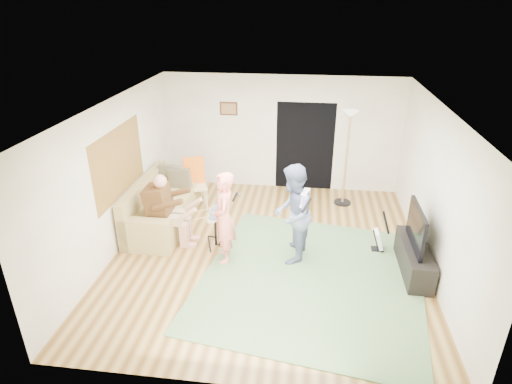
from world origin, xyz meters
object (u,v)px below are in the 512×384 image
Objects in this scene: torchiere_lamp at (348,142)px; guitarist at (292,214)px; sofa at (159,210)px; dining_chair at (196,190)px; tv_cabinet at (414,259)px; drum_kit at (216,230)px; television at (416,228)px; guitar_spare at (379,239)px; singer at (224,218)px.

guitarist is at bearing -113.58° from torchiere_lamp.
dining_chair is (0.55, 0.87, 0.08)m from sofa.
dining_chair reaches higher than tv_cabinet.
drum_kit is 3.51m from television.
sofa is 1.10× the size of torchiere_lamp.
dining_chair is (-2.18, 1.79, -0.49)m from guitarist.
guitar_spare is 0.73× the size of dining_chair.
torchiere_lamp is 2.98m from tv_cabinet.
guitarist is 0.83× the size of torchiere_lamp.
drum_kit is at bearing -139.39° from torchiere_lamp.
sofa reaches higher than guitar_spare.
sofa is 4.33m from guitar_spare.
guitarist is 1.70× the size of television.
guitarist is 2.19× the size of guitar_spare.
torchiere_lamp is at bearing -10.66° from dining_chair.
singer is 1.18× the size of tv_cabinet.
singer is 1.59× the size of television.
sofa is at bearing -102.13° from guitarist.
singer is at bearing -130.69° from torchiere_lamp.
torchiere_lamp is 2.04× the size of television.
singer is at bearing -83.68° from dining_chair.
dining_chair is at bearing 160.54° from guitar_spare.
television is (0.45, -0.61, 0.62)m from guitar_spare.
guitar_spare is at bearing 92.33° from singer.
guitar_spare is 0.78× the size of television.
torchiere_lamp reaches higher than tv_cabinet.
dining_chair is at bearing -122.97° from guitarist.
guitar_spare is at bearing -40.48° from dining_chair.
television reaches higher than tv_cabinet.
sofa is 2.24× the size of television.
dining_chair is 4.65m from television.
torchiere_lamp is at bearing 111.35° from television.
dining_chair is 0.79× the size of tv_cabinet.
singer is at bearing -166.82° from guitar_spare.
singer reaches higher than guitar_spare.
guitarist reaches higher than tv_cabinet.
television is (4.75, -1.06, 0.54)m from sofa.
sofa is 4.92m from tv_cabinet.
television is (-0.05, 0.00, 0.60)m from tv_cabinet.
television reaches higher than sofa.
singer reaches higher than tv_cabinet.
sofa is 1.41× the size of singer.
drum_kit is 0.90× the size of guitar_spare.
sofa is at bearing -158.79° from torchiere_lamp.
torchiere_lamp is 3.44m from dining_chair.
television is (2.03, -0.14, -0.04)m from guitarist.
torchiere_lamp reaches higher than drum_kit.
guitarist is 1.27× the size of tv_cabinet.
guitarist reaches higher than television.
television is at bearing -12.57° from sofa.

